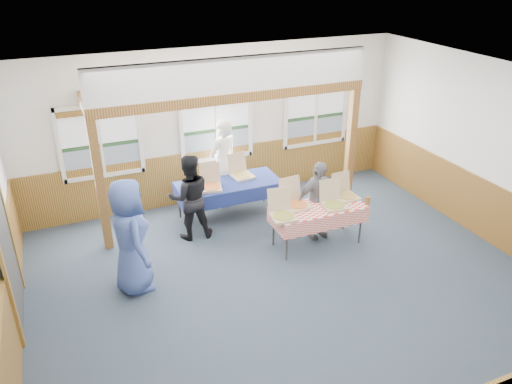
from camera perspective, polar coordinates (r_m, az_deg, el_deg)
floor at (r=8.16m, az=3.81°, el=-10.54°), size 8.00×8.00×0.00m
ceiling at (r=6.76m, az=4.62°, el=11.81°), size 8.00×8.00×0.00m
wall_back at (r=10.32m, az=-4.61°, el=7.57°), size 8.00×0.00×8.00m
wall_front at (r=5.01m, az=23.24°, el=-17.05°), size 8.00×0.00×8.00m
wall_right at (r=9.68m, az=25.91°, el=3.70°), size 0.00×8.00×8.00m
wainscot_back at (r=10.68m, az=-4.37°, el=2.18°), size 7.98×0.05×1.10m
wainscot_left at (r=7.30m, az=-26.16°, el=-13.25°), size 0.05×6.98×1.10m
wainscot_right at (r=10.07m, az=24.66°, el=-1.84°), size 0.05×6.98×1.10m
cased_opening at (r=7.78m, az=-26.65°, el=-6.32°), size 0.06×1.30×2.10m
window_left at (r=9.83m, az=-17.42°, el=5.98°), size 1.56×0.10×1.46m
window_mid at (r=10.26m, az=-4.55°, el=7.92°), size 1.56×0.10×1.46m
window_right at (r=11.16m, az=6.86°, el=9.31°), size 1.56×0.10×1.46m
post_left at (r=8.92m, az=-17.37°, el=0.59°), size 0.15×0.15×2.40m
post_right at (r=10.48m, az=10.76°, el=5.15°), size 0.15×0.15×2.40m
cross_beam at (r=8.98m, az=-2.32°, el=10.76°), size 5.15×0.18×0.18m
table_left at (r=9.76m, az=-3.18°, el=0.83°), size 2.10×1.13×0.76m
table_right at (r=8.89m, az=7.12°, el=-2.06°), size 1.80×1.28×0.76m
pizza_box_a at (r=9.50m, az=-5.18°, el=0.83°), size 0.50×0.56×0.43m
pizza_box_b at (r=9.96m, az=-1.65°, el=2.14°), size 0.44×0.52×0.43m
pizza_box_c at (r=8.44m, az=3.07°, el=-2.50°), size 0.46×0.54×0.45m
pizza_box_d at (r=8.83m, az=4.55°, el=-1.19°), size 0.46×0.55×0.46m
pizza_box_e at (r=8.89m, az=8.84°, el=-1.24°), size 0.45×0.53×0.43m
pizza_box_f at (r=9.25m, az=10.24°, el=-0.24°), size 0.40×0.48×0.42m
veggie_tray at (r=9.52m, az=-7.44°, el=0.54°), size 0.41×0.41×0.09m
drink_glass at (r=9.07m, az=12.63°, el=-0.96°), size 0.07×0.07×0.15m
woman_white at (r=10.14m, az=-3.76°, el=3.26°), size 0.81×0.69×1.88m
woman_black at (r=9.09m, az=-7.61°, el=-0.58°), size 0.85×0.70×1.63m
man_blue at (r=7.81m, az=-14.19°, el=-4.97°), size 0.70×0.98×1.87m
person_grey at (r=9.14m, az=7.03°, el=-0.90°), size 0.90×0.43×1.48m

